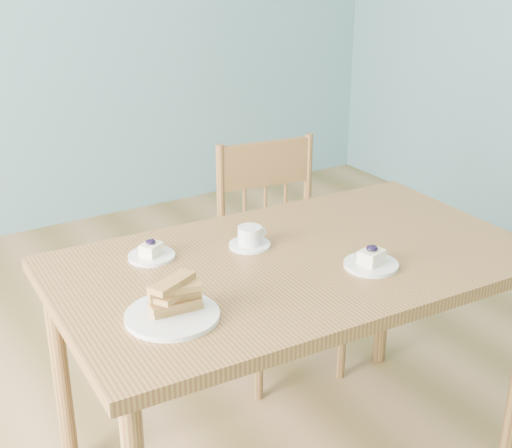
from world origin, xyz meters
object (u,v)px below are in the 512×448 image
object	(u,v)px
cheesecake_plate_far	(151,253)
biscotti_plate	(172,305)
dining_table	(295,281)
dining_chair	(279,258)
cheesecake_plate_near	(371,261)
coffee_cup	(250,238)

from	to	relation	value
cheesecake_plate_far	biscotti_plate	xyz separation A→B (m)	(-0.10, -0.35, 0.02)
dining_table	dining_chair	bearing A→B (deg)	63.02
cheesecake_plate_near	biscotti_plate	xyz separation A→B (m)	(-0.61, 0.04, 0.02)
coffee_cup	biscotti_plate	xyz separation A→B (m)	(-0.39, -0.27, 0.01)
cheesecake_plate_far	dining_table	bearing A→B (deg)	-32.54
dining_table	coffee_cup	size ratio (longest dim) A/B	11.36
dining_chair	coffee_cup	xyz separation A→B (m)	(-0.37, -0.39, 0.32)
cheesecake_plate_far	biscotti_plate	size ratio (longest dim) A/B	0.58
cheesecake_plate_near	coffee_cup	bearing A→B (deg)	125.61
dining_chair	coffee_cup	world-z (taller)	dining_chair
dining_chair	coffee_cup	distance (m)	0.62
cheesecake_plate_near	biscotti_plate	world-z (taller)	biscotti_plate
cheesecake_plate_near	biscotti_plate	size ratio (longest dim) A/B	0.66
dining_chair	cheesecake_plate_near	distance (m)	0.77
cheesecake_plate_near	cheesecake_plate_far	world-z (taller)	cheesecake_plate_near
dining_chair	biscotti_plate	size ratio (longest dim) A/B	3.81
cheesecake_plate_near	cheesecake_plate_far	size ratio (longest dim) A/B	1.13
cheesecake_plate_far	biscotti_plate	world-z (taller)	biscotti_plate
dining_table	biscotti_plate	world-z (taller)	biscotti_plate
biscotti_plate	dining_chair	bearing A→B (deg)	40.65
dining_table	cheesecake_plate_near	bearing A→B (deg)	-44.17
dining_table	biscotti_plate	distance (m)	0.49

